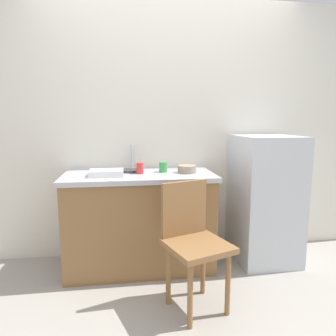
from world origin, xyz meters
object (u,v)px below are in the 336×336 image
dish_tray (106,173)px  chair (193,239)px  terracotta_bowl (187,169)px  refrigerator (264,198)px  cup_green (163,167)px  hotplate (130,171)px  cup_red (140,168)px

dish_tray → chair: bearing=-43.3°
dish_tray → terracotta_bowl: bearing=4.4°
refrigerator → cup_green: 1.01m
hotplate → cup_red: size_ratio=1.78×
cup_red → cup_green: size_ratio=1.05×
chair → hotplate: (-0.42, 0.75, 0.37)m
chair → dish_tray: size_ratio=3.18×
terracotta_bowl → cup_red: 0.42m
terracotta_bowl → chair: bearing=-97.5°
refrigerator → terracotta_bowl: bearing=-178.8°
refrigerator → terracotta_bowl: (-0.75, -0.02, 0.30)m
cup_green → dish_tray: bearing=-166.8°
hotplate → cup_green: (0.30, -0.05, 0.04)m
terracotta_bowl → hotplate: 0.52m
terracotta_bowl → dish_tray: bearing=-175.6°
cup_red → cup_green: 0.22m
refrigerator → hotplate: (-1.26, 0.10, 0.28)m
chair → cup_green: (-0.12, 0.70, 0.41)m
cup_red → chair: bearing=-62.8°
dish_tray → terracotta_bowl: 0.70m
cup_red → cup_green: bearing=13.1°
refrigerator → chair: refrigerator is taller
chair → hotplate: size_ratio=5.24×
terracotta_bowl → cup_green: size_ratio=1.81×
chair → terracotta_bowl: terracotta_bowl is taller
dish_tray → cup_red: bearing=13.2°
hotplate → chair: bearing=-60.6°
dish_tray → cup_green: size_ratio=3.07×
cup_green → terracotta_bowl: bearing=-16.7°
terracotta_bowl → cup_green: bearing=163.3°
chair → cup_red: (-0.33, 0.65, 0.41)m
dish_tray → cup_red: size_ratio=2.94×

